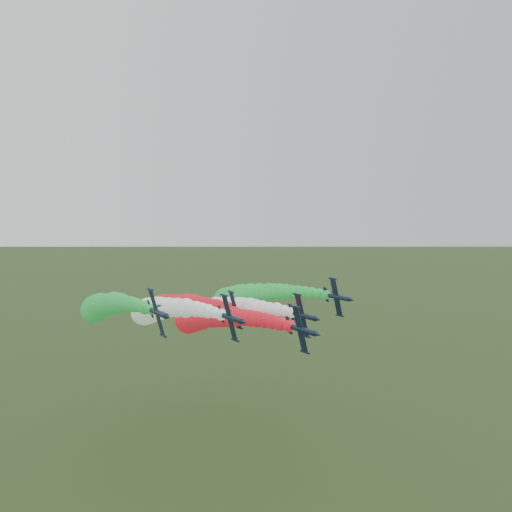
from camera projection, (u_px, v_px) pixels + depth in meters
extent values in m
plane|color=#3E5A27|center=(265.00, 512.00, 103.79)|extent=(3000.00, 3000.00, 0.00)
cylinder|color=#101D32|center=(300.00, 329.00, 88.97)|extent=(1.24, 8.29, 1.24)
cone|color=#101D32|center=(318.00, 335.00, 84.90)|extent=(1.13, 1.66, 1.13)
cone|color=black|center=(285.00, 325.00, 92.74)|extent=(1.13, 0.83, 1.13)
ellipsoid|color=black|center=(308.00, 330.00, 87.62)|extent=(0.73, 1.73, 0.87)
cube|color=#101D32|center=(300.00, 330.00, 88.75)|extent=(2.43, 1.75, 8.56)
cylinder|color=#101D32|center=(295.00, 307.00, 87.78)|extent=(0.50, 2.39, 0.50)
cylinder|color=#101D32|center=(305.00, 352.00, 89.73)|extent=(0.50, 2.39, 0.50)
cube|color=#101D32|center=(293.00, 323.00, 92.43)|extent=(2.08, 1.38, 0.68)
cube|color=#101D32|center=(289.00, 325.00, 91.97)|extent=(1.01, 1.01, 3.40)
sphere|color=red|center=(289.00, 326.00, 91.66)|extent=(2.32, 2.32, 2.32)
sphere|color=red|center=(281.00, 324.00, 93.94)|extent=(2.72, 2.72, 2.72)
sphere|color=red|center=(273.00, 322.00, 96.24)|extent=(2.84, 2.84, 2.84)
sphere|color=red|center=(265.00, 320.00, 98.55)|extent=(3.10, 3.10, 3.10)
sphere|color=red|center=(258.00, 319.00, 100.88)|extent=(3.28, 3.28, 3.28)
sphere|color=red|center=(251.00, 318.00, 103.23)|extent=(3.51, 3.51, 3.51)
sphere|color=red|center=(245.00, 318.00, 105.59)|extent=(3.59, 3.59, 3.59)
sphere|color=red|center=(239.00, 317.00, 107.97)|extent=(3.85, 3.85, 3.85)
sphere|color=red|center=(233.00, 317.00, 110.36)|extent=(4.66, 4.66, 4.66)
sphere|color=red|center=(228.00, 317.00, 112.77)|extent=(4.79, 4.79, 4.79)
sphere|color=red|center=(223.00, 317.00, 115.19)|extent=(5.02, 5.02, 5.02)
sphere|color=red|center=(218.00, 317.00, 117.63)|extent=(5.03, 5.03, 5.03)
sphere|color=red|center=(213.00, 317.00, 120.08)|extent=(5.31, 5.31, 5.31)
sphere|color=red|center=(209.00, 317.00, 122.55)|extent=(5.21, 5.21, 5.21)
sphere|color=red|center=(205.00, 317.00, 125.03)|extent=(5.69, 5.69, 5.69)
sphere|color=red|center=(202.00, 318.00, 127.52)|extent=(6.37, 6.37, 6.37)
sphere|color=red|center=(198.00, 318.00, 130.04)|extent=(6.25, 6.25, 6.25)
sphere|color=red|center=(195.00, 319.00, 132.56)|extent=(7.19, 7.19, 7.19)
sphere|color=red|center=(192.00, 319.00, 135.10)|extent=(7.38, 7.38, 7.38)
sphere|color=red|center=(189.00, 320.00, 137.66)|extent=(7.74, 7.74, 7.74)
sphere|color=red|center=(186.00, 320.00, 140.23)|extent=(6.45, 6.45, 6.45)
cylinder|color=#101D32|center=(230.00, 317.00, 90.57)|extent=(1.24, 8.29, 1.24)
cone|color=#101D32|center=(244.00, 322.00, 86.50)|extent=(1.13, 1.66, 1.13)
cone|color=black|center=(218.00, 313.00, 94.34)|extent=(1.13, 0.83, 1.13)
ellipsoid|color=black|center=(237.00, 318.00, 89.22)|extent=(0.73, 1.73, 0.87)
cube|color=#101D32|center=(230.00, 318.00, 90.35)|extent=(2.43, 1.75, 8.56)
cylinder|color=#101D32|center=(224.00, 295.00, 89.37)|extent=(0.50, 2.39, 0.50)
cylinder|color=#101D32|center=(235.00, 340.00, 91.32)|extent=(0.50, 2.39, 0.50)
cube|color=#101D32|center=(225.00, 312.00, 94.03)|extent=(2.08, 1.38, 0.68)
cube|color=#101D32|center=(221.00, 314.00, 93.56)|extent=(1.01, 1.01, 3.40)
sphere|color=white|center=(221.00, 315.00, 93.26)|extent=(2.23, 2.23, 2.23)
sphere|color=white|center=(214.00, 313.00, 95.54)|extent=(2.20, 2.20, 2.20)
sphere|color=white|center=(208.00, 311.00, 97.84)|extent=(2.78, 2.78, 2.78)
sphere|color=white|center=(202.00, 310.00, 100.15)|extent=(2.96, 2.96, 2.96)
sphere|color=white|center=(196.00, 309.00, 102.48)|extent=(3.28, 3.28, 3.28)
sphere|color=white|center=(191.00, 308.00, 104.82)|extent=(3.03, 3.03, 3.03)
sphere|color=white|center=(186.00, 308.00, 107.19)|extent=(4.19, 4.19, 4.19)
sphere|color=white|center=(181.00, 308.00, 109.56)|extent=(3.64, 3.64, 3.64)
sphere|color=white|center=(177.00, 308.00, 111.96)|extent=(4.40, 4.40, 4.40)
sphere|color=white|center=(173.00, 307.00, 114.36)|extent=(4.15, 4.15, 4.15)
sphere|color=white|center=(169.00, 308.00, 116.79)|extent=(4.76, 4.76, 4.76)
sphere|color=white|center=(165.00, 308.00, 119.22)|extent=(4.78, 4.78, 4.78)
sphere|color=white|center=(162.00, 308.00, 121.68)|extent=(5.38, 5.38, 5.38)
sphere|color=white|center=(159.00, 309.00, 124.14)|extent=(5.90, 5.90, 5.90)
sphere|color=white|center=(156.00, 309.00, 126.63)|extent=(6.18, 6.18, 6.18)
sphere|color=white|center=(153.00, 310.00, 129.12)|extent=(5.52, 5.52, 5.52)
sphere|color=white|center=(151.00, 310.00, 131.63)|extent=(6.80, 6.80, 6.80)
sphere|color=white|center=(149.00, 311.00, 134.16)|extent=(7.12, 7.12, 7.12)
sphere|color=white|center=(146.00, 312.00, 136.70)|extent=(6.44, 6.44, 6.44)
sphere|color=white|center=(144.00, 312.00, 139.25)|extent=(7.22, 7.22, 7.22)
sphere|color=white|center=(143.00, 313.00, 141.82)|extent=(6.40, 6.40, 6.40)
cylinder|color=#101D32|center=(302.00, 315.00, 97.16)|extent=(1.24, 8.29, 1.24)
cone|color=#101D32|center=(318.00, 319.00, 93.09)|extent=(1.13, 1.66, 1.13)
cone|color=black|center=(288.00, 311.00, 100.93)|extent=(1.13, 0.83, 1.13)
ellipsoid|color=black|center=(309.00, 316.00, 95.81)|extent=(0.73, 1.73, 0.87)
cube|color=#101D32|center=(302.00, 316.00, 96.94)|extent=(2.43, 1.75, 8.56)
cylinder|color=#101D32|center=(297.00, 294.00, 95.96)|extent=(0.50, 2.39, 0.50)
cylinder|color=#101D32|center=(306.00, 336.00, 97.91)|extent=(0.50, 2.39, 0.50)
cube|color=#101D32|center=(295.00, 310.00, 100.62)|extent=(2.08, 1.38, 0.68)
cube|color=#101D32|center=(291.00, 312.00, 100.15)|extent=(1.01, 1.01, 3.40)
sphere|color=white|center=(292.00, 312.00, 99.85)|extent=(2.17, 2.17, 2.17)
sphere|color=white|center=(284.00, 311.00, 102.13)|extent=(2.36, 2.36, 2.36)
sphere|color=white|center=(276.00, 309.00, 104.43)|extent=(2.90, 2.90, 2.90)
sphere|color=white|center=(269.00, 308.00, 106.74)|extent=(2.62, 2.62, 2.62)
sphere|color=white|center=(262.00, 307.00, 109.07)|extent=(3.07, 3.07, 3.07)
sphere|color=white|center=(256.00, 307.00, 111.41)|extent=(3.42, 3.42, 3.42)
sphere|color=white|center=(250.00, 306.00, 113.78)|extent=(4.03, 4.03, 4.03)
sphere|color=white|center=(244.00, 306.00, 116.15)|extent=(4.06, 4.06, 4.06)
sphere|color=white|center=(239.00, 306.00, 118.55)|extent=(4.36, 4.36, 4.36)
sphere|color=white|center=(234.00, 306.00, 120.95)|extent=(4.08, 4.08, 4.08)
sphere|color=white|center=(229.00, 306.00, 123.38)|extent=(4.75, 4.75, 4.75)
sphere|color=white|center=(224.00, 307.00, 125.81)|extent=(4.69, 4.69, 4.69)
sphere|color=white|center=(220.00, 307.00, 128.27)|extent=(4.97, 4.97, 4.97)
sphere|color=white|center=(216.00, 307.00, 130.73)|extent=(5.51, 5.51, 5.51)
sphere|color=white|center=(212.00, 308.00, 133.21)|extent=(5.18, 5.18, 5.18)
sphere|color=white|center=(209.00, 308.00, 135.71)|extent=(5.42, 5.42, 5.42)
sphere|color=white|center=(205.00, 309.00, 138.22)|extent=(5.54, 5.54, 5.54)
sphere|color=white|center=(202.00, 309.00, 140.75)|extent=(7.09, 7.09, 7.09)
sphere|color=white|center=(199.00, 310.00, 143.29)|extent=(7.00, 7.00, 7.00)
sphere|color=white|center=(196.00, 311.00, 145.84)|extent=(6.81, 6.81, 6.81)
sphere|color=white|center=(194.00, 312.00, 148.41)|extent=(7.53, 7.53, 7.53)
cylinder|color=#101D32|center=(157.00, 312.00, 87.63)|extent=(1.24, 8.29, 1.24)
cone|color=#101D32|center=(168.00, 317.00, 83.56)|extent=(1.13, 1.66, 1.13)
cone|color=black|center=(148.00, 308.00, 91.40)|extent=(1.13, 0.83, 1.13)
ellipsoid|color=black|center=(163.00, 313.00, 86.28)|extent=(0.73, 1.73, 0.87)
cube|color=#101D32|center=(157.00, 313.00, 87.41)|extent=(2.43, 1.75, 8.56)
cylinder|color=#101D32|center=(150.00, 289.00, 86.43)|extent=(0.50, 2.39, 0.50)
cylinder|color=#101D32|center=(163.00, 336.00, 88.39)|extent=(0.50, 2.39, 0.50)
cube|color=#101D32|center=(155.00, 307.00, 91.09)|extent=(2.08, 1.38, 0.68)
cube|color=#101D32|center=(150.00, 309.00, 90.62)|extent=(1.01, 1.01, 3.40)
sphere|color=green|center=(150.00, 309.00, 90.32)|extent=(1.92, 1.92, 1.92)
sphere|color=green|center=(145.00, 307.00, 92.60)|extent=(2.59, 2.59, 2.59)
sphere|color=green|center=(140.00, 306.00, 94.90)|extent=(2.37, 2.37, 2.37)
sphere|color=green|center=(135.00, 305.00, 97.21)|extent=(2.87, 2.87, 2.87)
sphere|color=green|center=(131.00, 304.00, 99.54)|extent=(3.14, 3.14, 3.14)
sphere|color=green|center=(127.00, 304.00, 101.89)|extent=(3.20, 3.20, 3.20)
sphere|color=green|center=(124.00, 303.00, 104.25)|extent=(3.69, 3.69, 3.69)
sphere|color=green|center=(120.00, 303.00, 106.62)|extent=(4.37, 4.37, 4.37)
sphere|color=green|center=(117.00, 303.00, 109.02)|extent=(4.41, 4.41, 4.41)
sphere|color=green|center=(114.00, 303.00, 111.42)|extent=(5.10, 5.10, 5.10)
sphere|color=green|center=(111.00, 303.00, 113.85)|extent=(5.04, 5.04, 5.04)
sphere|color=green|center=(109.00, 304.00, 116.28)|extent=(4.87, 4.87, 4.87)
sphere|color=green|center=(107.00, 304.00, 118.74)|extent=(5.19, 5.19, 5.19)
sphere|color=green|center=(105.00, 305.00, 121.20)|extent=(5.27, 5.27, 5.27)
sphere|color=green|center=(103.00, 305.00, 123.69)|extent=(5.67, 5.67, 5.67)
sphere|color=green|center=(101.00, 306.00, 126.18)|extent=(6.48, 6.48, 6.48)
sphere|color=green|center=(100.00, 306.00, 128.69)|extent=(6.86, 6.86, 6.86)
sphere|color=green|center=(98.00, 307.00, 131.22)|extent=(6.67, 6.67, 6.67)
sphere|color=green|center=(97.00, 308.00, 133.76)|extent=(7.49, 7.49, 7.49)
sphere|color=green|center=(96.00, 309.00, 136.32)|extent=(6.75, 6.75, 6.75)
sphere|color=green|center=(95.00, 310.00, 138.88)|extent=(7.55, 7.55, 7.55)
cylinder|color=#101D32|center=(336.00, 297.00, 110.58)|extent=(1.24, 8.29, 1.24)
cone|color=#101D32|center=(352.00, 300.00, 106.50)|extent=(1.13, 1.66, 1.13)
cone|color=black|center=(323.00, 294.00, 114.34)|extent=(1.13, 0.83, 1.13)
ellipsoid|color=black|center=(343.00, 297.00, 109.23)|extent=(0.73, 1.73, 0.87)
cube|color=#101D32|center=(336.00, 297.00, 110.35)|extent=(2.43, 1.75, 8.56)
cylinder|color=#101D32|center=(333.00, 278.00, 109.38)|extent=(0.50, 2.39, 0.50)
cylinder|color=#101D32|center=(340.00, 316.00, 111.33)|extent=(0.50, 2.39, 0.50)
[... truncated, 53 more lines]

